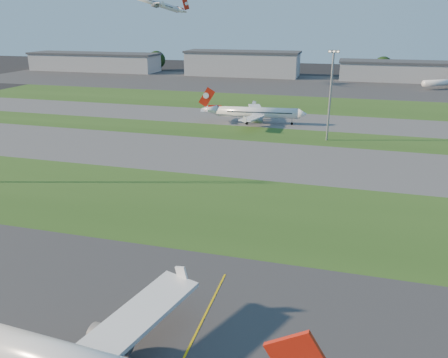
% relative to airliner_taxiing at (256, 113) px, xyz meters
% --- Properties ---
extents(grass_strip_a, '(300.00, 34.00, 0.01)m').
position_rel_airliner_taxiing_xyz_m(grass_strip_a, '(9.69, -72.36, -3.75)').
color(grass_strip_a, '#2A4C19').
rests_on(grass_strip_a, ground).
extents(taxiway_a, '(300.00, 32.00, 0.01)m').
position_rel_airliner_taxiing_xyz_m(taxiway_a, '(9.69, -39.36, -3.75)').
color(taxiway_a, '#515154').
rests_on(taxiway_a, ground).
extents(grass_strip_b, '(300.00, 18.00, 0.01)m').
position_rel_airliner_taxiing_xyz_m(grass_strip_b, '(9.69, -14.36, -3.75)').
color(grass_strip_b, '#2A4C19').
rests_on(grass_strip_b, ground).
extents(taxiway_b, '(300.00, 26.00, 0.01)m').
position_rel_airliner_taxiing_xyz_m(taxiway_b, '(9.69, 7.64, -3.75)').
color(taxiway_b, '#515154').
rests_on(taxiway_b, ground).
extents(grass_strip_c, '(300.00, 40.00, 0.01)m').
position_rel_airliner_taxiing_xyz_m(grass_strip_c, '(9.69, 40.64, -3.75)').
color(grass_strip_c, '#2A4C19').
rests_on(grass_strip_c, ground).
extents(apron_far, '(400.00, 80.00, 0.01)m').
position_rel_airliner_taxiing_xyz_m(apron_far, '(9.69, 100.64, -3.75)').
color(apron_far, '#333335').
rests_on(apron_far, ground).
extents(airliner_taxiing, '(34.28, 28.97, 10.70)m').
position_rel_airliner_taxiing_xyz_m(airliner_taxiing, '(0.00, 0.00, 0.00)').
color(airliner_taxiing, white).
rests_on(airliner_taxiing, ground).
extents(airliner_departing, '(26.44, 22.66, 9.08)m').
position_rel_airliner_taxiing_xyz_m(airliner_departing, '(-70.07, 81.52, 37.78)').
color(airliner_departing, white).
extents(mini_jet_near, '(24.70, 17.40, 9.48)m').
position_rel_airliner_taxiing_xyz_m(mini_jet_near, '(77.71, 104.19, -0.48)').
color(mini_jet_near, white).
rests_on(mini_jet_near, ground).
extents(light_mast_centre, '(3.20, 0.70, 25.80)m').
position_rel_airliner_taxiing_xyz_m(light_mast_centre, '(24.69, -16.36, 11.05)').
color(light_mast_centre, gray).
rests_on(light_mast_centre, ground).
extents(hangar_far_west, '(91.80, 23.00, 12.20)m').
position_rel_airliner_taxiing_xyz_m(hangar_far_west, '(-140.31, 130.64, 2.38)').
color(hangar_far_west, gray).
rests_on(hangar_far_west, ground).
extents(hangar_west, '(71.40, 23.00, 15.20)m').
position_rel_airliner_taxiing_xyz_m(hangar_west, '(-35.31, 130.64, 3.88)').
color(hangar_west, gray).
rests_on(hangar_west, ground).
extents(hangar_east, '(81.60, 23.00, 11.20)m').
position_rel_airliner_taxiing_xyz_m(hangar_east, '(64.69, 130.64, 1.88)').
color(hangar_east, gray).
rests_on(hangar_east, ground).
extents(tree_far_west, '(11.00, 11.00, 12.00)m').
position_rel_airliner_taxiing_xyz_m(tree_far_west, '(-180.31, 143.64, 2.73)').
color(tree_far_west, black).
rests_on(tree_far_west, ground).
extents(tree_west, '(12.10, 12.10, 13.20)m').
position_rel_airliner_taxiing_xyz_m(tree_west, '(-100.31, 145.64, 3.38)').
color(tree_west, black).
rests_on(tree_west, ground).
extents(tree_mid_west, '(9.90, 9.90, 10.80)m').
position_rel_airliner_taxiing_xyz_m(tree_mid_west, '(-10.31, 141.64, 2.08)').
color(tree_mid_west, black).
rests_on(tree_mid_west, ground).
extents(tree_mid_east, '(11.55, 11.55, 12.60)m').
position_rel_airliner_taxiing_xyz_m(tree_mid_east, '(49.69, 144.64, 3.05)').
color(tree_mid_east, black).
rests_on(tree_mid_east, ground).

